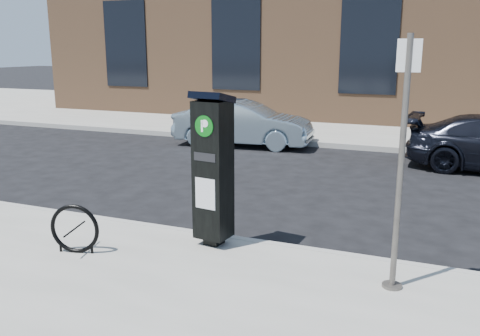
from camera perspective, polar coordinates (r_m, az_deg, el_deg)
The scene contains 9 objects.
ground at distance 7.52m, azimuth -0.31°, elevation -8.85°, with size 120.00×120.00×0.00m, color black.
sidewalk_far at distance 20.79m, azimuth 14.63°, elevation 5.25°, with size 60.00×12.00×0.15m, color gray.
curb_near at distance 7.47m, azimuth -0.37°, elevation -8.37°, with size 60.00×0.12×0.16m, color #9E9B93.
curb_far at distance 14.96m, azimuth 11.50°, elevation 2.41°, with size 60.00×0.12×0.16m, color #9E9B93.
building at distance 23.62m, azimuth 16.26°, elevation 15.99°, with size 28.00×10.05×8.25m.
parking_kiosk at distance 6.91m, azimuth -3.06°, elevation 0.02°, with size 0.55×0.50×2.14m.
sign_pole at distance 5.80m, azimuth 17.60°, elevation -0.03°, with size 0.25×0.23×2.84m.
bike_rack at distance 7.17m, azimuth -18.07°, elevation -6.54°, with size 0.68×0.22×0.68m.
car_silver at distance 15.06m, azimuth 0.34°, elevation 5.03°, with size 1.41×4.05×1.33m, color #889FAD.
Camera 1 is at (2.66, -6.44, 2.84)m, focal length 38.00 mm.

